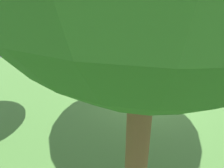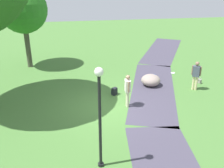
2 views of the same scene
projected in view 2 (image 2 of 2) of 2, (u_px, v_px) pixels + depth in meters
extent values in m
plane|color=#447133|center=(108.00, 107.00, 12.74)|extent=(48.00, 48.00, 0.00)
cube|color=#403B4B|center=(153.00, 88.00, 14.74)|extent=(8.32, 4.63, 0.01)
cube|color=#403B4B|center=(163.00, 50.00, 21.83)|extent=(8.15, 5.77, 0.01)
cylinder|color=#454535|center=(28.00, 47.00, 17.57)|extent=(0.33, 0.33, 2.79)
sphere|color=#2C7523|center=(23.00, 9.00, 16.58)|extent=(3.09, 3.09, 3.09)
cylinder|color=black|center=(101.00, 164.00, 8.91)|extent=(0.20, 0.20, 0.10)
cylinder|color=black|center=(100.00, 124.00, 8.27)|extent=(0.10, 0.10, 3.29)
sphere|color=white|center=(99.00, 72.00, 7.55)|extent=(0.28, 0.28, 0.28)
ellipsoid|color=gray|center=(151.00, 80.00, 15.03)|extent=(1.51, 1.50, 0.65)
cylinder|color=beige|center=(196.00, 83.00, 14.42)|extent=(0.13, 0.13, 0.80)
cylinder|color=beige|center=(193.00, 83.00, 14.49)|extent=(0.13, 0.13, 0.80)
cube|color=#464F5D|center=(196.00, 71.00, 14.17)|extent=(0.41, 0.43, 0.60)
cylinder|color=#866651|center=(201.00, 71.00, 14.07)|extent=(0.08, 0.08, 0.53)
cylinder|color=#866651|center=(192.00, 70.00, 14.26)|extent=(0.08, 0.08, 0.53)
sphere|color=#866651|center=(197.00, 64.00, 14.00)|extent=(0.22, 0.22, 0.22)
cylinder|color=beige|center=(128.00, 100.00, 12.61)|extent=(0.13, 0.13, 0.79)
cylinder|color=beige|center=(127.00, 98.00, 12.75)|extent=(0.13, 0.13, 0.79)
cube|color=silver|center=(128.00, 86.00, 12.40)|extent=(0.36, 0.24, 0.59)
cylinder|color=#8F6D53|center=(129.00, 87.00, 12.19)|extent=(0.08, 0.08, 0.53)
cylinder|color=#8F6D53|center=(127.00, 83.00, 12.59)|extent=(0.08, 0.08, 0.53)
sphere|color=#8F6D53|center=(128.00, 77.00, 12.23)|extent=(0.21, 0.21, 0.21)
cube|color=gray|center=(199.00, 81.00, 15.44)|extent=(0.34, 0.18, 0.24)
torus|color=gray|center=(199.00, 78.00, 15.36)|extent=(0.32, 0.32, 0.02)
cube|color=navy|center=(153.00, 78.00, 15.64)|extent=(0.34, 0.30, 0.40)
cube|color=navy|center=(155.00, 80.00, 15.64)|extent=(0.20, 0.14, 0.18)
cube|color=black|center=(114.00, 91.00, 13.93)|extent=(0.33, 0.34, 0.40)
cube|color=#0F2C27|center=(113.00, 92.00, 14.04)|extent=(0.17, 0.19, 0.18)
cylinder|color=white|center=(173.00, 73.00, 16.95)|extent=(0.27, 0.27, 0.02)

